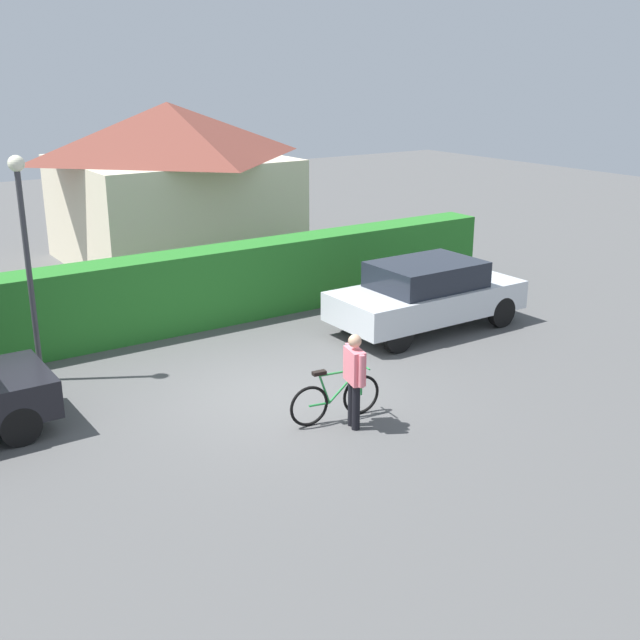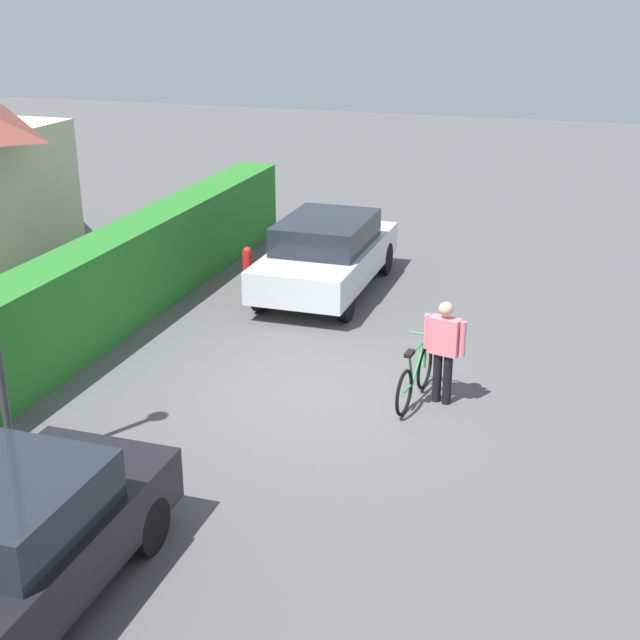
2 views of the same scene
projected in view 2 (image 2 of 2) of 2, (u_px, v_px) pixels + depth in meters
The scene contains 7 objects.
ground_plane at pixel (318, 395), 12.99m from camera, with size 60.00×60.00×0.00m, color #505050.
hedge_row at pixel (64, 311), 13.91m from camera, with size 16.78×0.90×1.67m, color #277426.
parked_car_near at pixel (5, 552), 8.19m from camera, with size 4.05×1.71×1.43m.
parked_car_far at pixel (327, 253), 17.10m from camera, with size 4.28×1.83×1.49m.
bicycle at pixel (415, 377), 12.67m from camera, with size 1.63×0.50×0.90m.
person_rider at pixel (444, 345), 12.44m from camera, with size 0.30×0.62×1.55m.
fire_hydrant at pixel (248, 266), 17.56m from camera, with size 0.20×0.20×0.81m.
Camera 2 is at (-11.15, -3.64, 5.70)m, focal length 49.03 mm.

